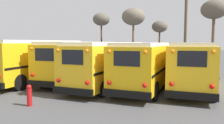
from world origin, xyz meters
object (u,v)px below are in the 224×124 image
at_px(school_bus_3, 149,62).
at_px(fire_hydrant, 29,95).
at_px(school_bus_2, 111,61).
at_px(school_bus_4, 192,62).
at_px(bare_tree_1, 133,17).
at_px(school_bus_1, 82,59).
at_px(bare_tree_0, 101,20).
at_px(utility_pole, 186,26).
at_px(bare_tree_3, 214,10).
at_px(school_bus_0, 40,59).
at_px(bare_tree_2, 160,27).

distance_m(school_bus_3, fire_hydrant, 8.22).
xyz_separation_m(school_bus_2, school_bus_4, (5.62, 1.13, 0.01)).
relative_size(bare_tree_1, fire_hydrant, 8.23).
xyz_separation_m(school_bus_1, school_bus_3, (5.62, -0.80, -0.03)).
bearing_deg(school_bus_4, school_bus_3, -160.22).
height_order(school_bus_2, bare_tree_0, bare_tree_0).
xyz_separation_m(school_bus_1, school_bus_2, (2.81, -0.92, -0.04)).
distance_m(school_bus_1, bare_tree_1, 19.28).
bearing_deg(utility_pole, bare_tree_1, 134.83).
xyz_separation_m(bare_tree_3, fire_hydrant, (-10.46, -25.80, -7.02)).
xyz_separation_m(school_bus_3, bare_tree_0, (-11.43, 19.55, 5.17)).
xyz_separation_m(school_bus_3, utility_pole, (2.20, 11.24, 3.21)).
relative_size(utility_pole, bare_tree_1, 1.11).
xyz_separation_m(bare_tree_1, bare_tree_3, (11.69, -0.23, 0.49)).
bearing_deg(bare_tree_3, bare_tree_1, 178.87).
bearing_deg(fire_hydrant, school_bus_3, 55.56).
distance_m(school_bus_0, school_bus_3, 8.47).
relative_size(school_bus_3, bare_tree_0, 1.29).
bearing_deg(school_bus_3, bare_tree_2, 95.15).
xyz_separation_m(school_bus_1, bare_tree_0, (-5.81, 18.75, 5.13)).
bearing_deg(school_bus_0, school_bus_4, 9.19).
height_order(utility_pole, bare_tree_2, utility_pole).
bearing_deg(school_bus_2, school_bus_3, 2.40).
distance_m(school_bus_0, bare_tree_3, 25.17).
xyz_separation_m(utility_pole, bare_tree_0, (-13.63, 8.31, 1.96)).
bearing_deg(school_bus_0, school_bus_1, 29.80).
distance_m(school_bus_0, utility_pole, 16.37).
bearing_deg(bare_tree_0, school_bus_2, -66.33).
bearing_deg(bare_tree_1, school_bus_3, -73.19).
bearing_deg(school_bus_0, school_bus_2, 7.01).
bearing_deg(bare_tree_1, bare_tree_0, 177.63).
bearing_deg(school_bus_1, bare_tree_3, 57.89).
relative_size(school_bus_2, bare_tree_0, 1.30).
relative_size(school_bus_1, bare_tree_1, 1.20).
distance_m(utility_pole, bare_tree_2, 10.82).
height_order(utility_pole, fire_hydrant, utility_pole).
height_order(school_bus_3, bare_tree_0, bare_tree_0).
distance_m(school_bus_1, fire_hydrant, 7.67).
xyz_separation_m(school_bus_3, fire_hydrant, (-4.60, -6.71, -1.13)).
relative_size(school_bus_3, bare_tree_1, 1.21).
bearing_deg(school_bus_2, school_bus_0, -172.99).
bearing_deg(bare_tree_1, school_bus_2, -81.15).
bearing_deg(school_bus_2, bare_tree_2, 87.59).
height_order(school_bus_2, bare_tree_3, bare_tree_3).
xyz_separation_m(school_bus_1, utility_pole, (7.82, 10.43, 3.18)).
distance_m(bare_tree_0, fire_hydrant, 27.86).
xyz_separation_m(utility_pole, bare_tree_1, (-8.03, 8.08, 2.19)).
xyz_separation_m(school_bus_1, bare_tree_2, (3.71, 20.43, 3.80)).
distance_m(school_bus_3, utility_pole, 11.89).
distance_m(school_bus_0, bare_tree_2, 23.29).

